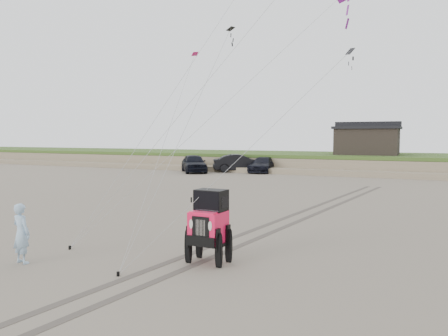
{
  "coord_description": "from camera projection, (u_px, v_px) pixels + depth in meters",
  "views": [
    {
      "loc": [
        7.15,
        -9.83,
        3.64
      ],
      "look_at": [
        1.32,
        3.0,
        2.6
      ],
      "focal_mm": 35.0,
      "sensor_mm": 36.0,
      "label": 1
    }
  ],
  "objects": [
    {
      "name": "jeep",
      "position": [
        209.0,
        234.0,
        12.47
      ],
      "size": [
        2.19,
        4.62,
        1.68
      ],
      "primitive_type": null,
      "rotation": [
        0.0,
        0.0,
        -0.06
      ],
      "color": "#FA1649",
      "rests_on": "ground"
    },
    {
      "name": "dune_ridge",
      "position": [
        348.0,
        162.0,
        46.12
      ],
      "size": [
        160.0,
        14.25,
        1.73
      ],
      "color": "#7A6B54",
      "rests_on": "ground"
    },
    {
      "name": "truck_a",
      "position": [
        194.0,
        163.0,
        43.53
      ],
      "size": [
        4.87,
        5.55,
        1.81
      ],
      "primitive_type": "imported",
      "rotation": [
        0.0,
        0.0,
        0.63
      ],
      "color": "black",
      "rests_on": "ground"
    },
    {
      "name": "ground",
      "position": [
        136.0,
        267.0,
        12.14
      ],
      "size": [
        160.0,
        160.0,
        0.0
      ],
      "primitive_type": "plane",
      "color": "#6B6054",
      "rests_on": "ground"
    },
    {
      "name": "stake_aux",
      "position": [
        118.0,
        274.0,
        11.33
      ],
      "size": [
        0.08,
        0.08,
        0.12
      ],
      "primitive_type": "cylinder",
      "color": "black",
      "rests_on": "ground"
    },
    {
      "name": "truck_b",
      "position": [
        240.0,
        163.0,
        43.97
      ],
      "size": [
        5.62,
        4.23,
        1.77
      ],
      "primitive_type": "imported",
      "rotation": [
        0.0,
        0.0,
        2.07
      ],
      "color": "black",
      "rests_on": "ground"
    },
    {
      "name": "cabin",
      "position": [
        367.0,
        140.0,
        44.66
      ],
      "size": [
        6.4,
        5.4,
        3.35
      ],
      "color": "black",
      "rests_on": "dune_ridge"
    },
    {
      "name": "man",
      "position": [
        21.0,
        233.0,
        12.44
      ],
      "size": [
        0.68,
        0.5,
        1.73
      ],
      "primitive_type": "imported",
      "rotation": [
        0.0,
        0.0,
        3.01
      ],
      "color": "#82ABC9",
      "rests_on": "ground"
    },
    {
      "name": "truck_c",
      "position": [
        263.0,
        165.0,
        43.53
      ],
      "size": [
        2.56,
        5.37,
        1.51
      ],
      "primitive_type": "imported",
      "rotation": [
        0.0,
        0.0,
        0.09
      ],
      "color": "black",
      "rests_on": "ground"
    },
    {
      "name": "stake_main",
      "position": [
        70.0,
        248.0,
        14.0
      ],
      "size": [
        0.08,
        0.08,
        0.12
      ],
      "primitive_type": "cylinder",
      "color": "black",
      "rests_on": "ground"
    },
    {
      "name": "tire_tracks",
      "position": [
        287.0,
        221.0,
        18.58
      ],
      "size": [
        5.22,
        29.74,
        0.01
      ],
      "color": "#4C443D",
      "rests_on": "ground"
    }
  ]
}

